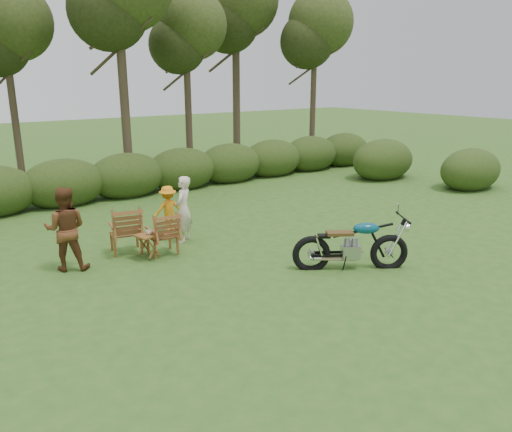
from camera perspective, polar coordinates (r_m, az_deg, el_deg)
ground at (r=9.50m, az=6.97°, el=-7.71°), size 80.00×80.00×0.00m
tree_line at (r=17.32m, az=-14.67°, el=15.37°), size 22.52×11.62×8.14m
motorcycle at (r=10.34m, az=10.63°, el=-5.88°), size 2.31×1.92×1.26m
lawn_chair_right at (r=11.16m, az=-10.55°, el=-4.26°), size 0.70×0.70×0.95m
lawn_chair_left at (r=11.44m, az=-14.51°, el=-4.00°), size 0.85×0.85×1.04m
side_table at (r=10.85m, az=-12.13°, el=-3.40°), size 0.62×0.56×0.54m
cup at (r=10.72m, az=-12.13°, el=-1.83°), size 0.16×0.16×0.09m
adult_a at (r=11.91m, az=-8.16°, el=-2.85°), size 0.67×0.66×1.56m
adult_b at (r=10.81m, az=-20.50°, el=-5.68°), size 1.02×0.95×1.69m
child at (r=12.63m, az=-9.88°, el=-1.85°), size 0.81×0.52×1.18m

